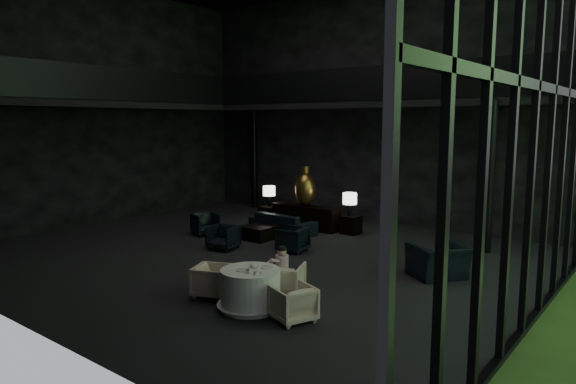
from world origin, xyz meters
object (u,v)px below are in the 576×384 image
Objects in this scene: bronze_urn at (305,189)px; dining_chair_west at (212,281)px; side_table_left at (268,214)px; side_table_right at (351,225)px; dining_table at (251,292)px; child at (282,260)px; lounge_armchair_west at (205,223)px; table_lamp_right at (350,200)px; sofa at (283,219)px; table_lamp_left at (269,192)px; window_armchair at (439,254)px; lounge_armchair_east at (293,239)px; console at (306,217)px; dining_chair_north at (283,279)px; coffee_table at (259,232)px; lounge_armchair_south at (223,237)px; dining_chair_east at (293,304)px.

dining_chair_west is at bearing -69.57° from bronze_urn.
side_table_left is 0.99× the size of side_table_right.
child reaches higher than dining_table.
side_table_left is 0.80× the size of lounge_armchair_west.
table_lamp_right is 0.32× the size of sofa.
table_lamp_left is at bearing -34.79° from sofa.
lounge_armchair_west is (-1.87, -2.65, -0.95)m from bronze_urn.
side_table_right is at bearing 3.73° from side_table_left.
side_table_right is at bearing -30.52° from lounge_armchair_west.
window_armchair is at bearing -24.34° from bronze_urn.
table_lamp_right is 1.05× the size of lounge_armchair_east.
bronze_urn is at bearing -158.40° from lounge_armchair_east.
table_lamp_left is at bearing -47.98° from child.
lounge_armchair_east is (3.38, 0.01, -0.01)m from lounge_armchair_west.
console is 1.60m from side_table_left.
dining_table is at bearing 58.01° from dining_chair_north.
lounge_armchair_west reaches higher than side_table_right.
child is (3.48, -5.56, -0.56)m from bronze_urn.
table_lamp_right is at bearing 170.00° from lounge_armchair_east.
sofa is at bearing 89.00° from coffee_table.
dining_table is at bearing -74.17° from table_lamp_right.
dining_chair_west is (2.40, -6.43, -0.99)m from bronze_urn.
side_table_left is (-1.60, 0.01, -1.02)m from bronze_urn.
console is 3.26× the size of table_lamp_right.
window_armchair is at bearing -24.51° from console.
console reaches higher than coffee_table.
table_lamp_left is 4.04m from lounge_armchair_south.
lounge_armchair_east is at bearing -18.21° from coffee_table.
sofa reaches higher than dining_chair_east.
bronze_urn is 2.07× the size of dining_chair_west.
lounge_armchair_south reaches higher than dining_chair_west.
lounge_armchair_west reaches higher than lounge_armchair_south.
lounge_armchair_south reaches higher than lounge_armchair_east.
window_armchair is at bearing -68.80° from lounge_armchair_west.
table_lamp_right is at bearing 0.74° from table_lamp_left.
side_table_left is at bearing -115.13° from dining_chair_east.
table_lamp_left is at bearing -139.33° from lounge_armchair_east.
lounge_armchair_south is 1.12× the size of dining_chair_east.
coffee_table is 5.07m from child.
dining_table reaches higher than side_table_left.
child is at bearing -57.96° from bronze_urn.
dining_chair_east is at bearing -66.90° from side_table_right.
console is at bearing -176.47° from table_lamp_right.
lounge_armchair_west is 0.91× the size of dining_chair_north.
side_table_left is 3.91m from lounge_armchair_south.
side_table_left is at bearing 14.09° from lounge_armchair_west.
table_lamp_right reaches higher than child.
lounge_armchair_west is 1.13× the size of dining_chair_east.
table_lamp_left is at bearing -70.62° from dining_chair_north.
lounge_armchair_west reaches higher than coffee_table.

